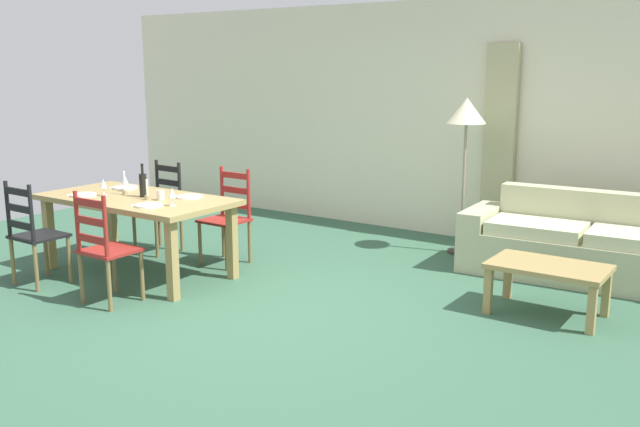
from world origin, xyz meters
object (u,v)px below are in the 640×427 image
dining_chair_near_left (34,234)px  dining_chair_far_right (228,216)px  standing_lamp (466,120)px  couch (589,248)px  wine_glass_near_right (172,193)px  dining_table (137,206)px  coffee_table (548,272)px  wine_glass_near_left (103,184)px  coffee_cup_primary (161,195)px  wine_bottle (143,185)px  dining_chair_near_right (105,248)px  dining_chair_far_left (161,207)px  wine_glass_far_left (125,180)px

dining_chair_near_left → dining_chair_far_right: 1.81m
standing_lamp → dining_chair_far_right: bearing=-136.9°
dining_chair_far_right → couch: (3.14, 1.50, -0.19)m
dining_chair_near_left → wine_glass_near_right: bearing=31.1°
dining_table → dining_chair_far_right: (0.46, 0.77, -0.19)m
dining_table → standing_lamp: (2.25, 2.45, 0.75)m
coffee_table → wine_glass_near_left: bearing=-162.9°
coffee_cup_primary → couch: size_ratio=0.04×
standing_lamp → dining_table: bearing=-132.6°
wine_bottle → standing_lamp: 3.30m
dining_table → couch: couch is taller
wine_glass_near_right → couch: (2.99, 2.39, -0.57)m
dining_table → wine_bottle: size_ratio=6.01×
dining_chair_near_left → standing_lamp: standing_lamp is taller
dining_chair_near_right → coffee_cup_primary: (-0.14, 0.77, 0.32)m
wine_glass_near_right → standing_lamp: size_ratio=0.10×
dining_chair_far_left → wine_glass_near_right: dining_chair_far_left is taller
dining_chair_near_right → wine_glass_far_left: (-0.77, 0.89, 0.38)m
wine_bottle → couch: (3.53, 2.23, -0.58)m
dining_table → standing_lamp: standing_lamp is taller
couch → dining_chair_far_right: bearing=-154.5°
dining_chair_far_right → dining_chair_near_right: bearing=-90.0°
coffee_cup_primary → wine_bottle: bearing=175.5°
dining_chair_near_left → coffee_cup_primary: dining_chair_near_left is taller
dining_chair_far_right → couch: dining_chair_far_right is taller
wine_glass_near_left → coffee_cup_primary: 0.63m
wine_glass_near_right → wine_glass_far_left: same height
wine_glass_far_left → coffee_cup_primary: (0.63, -0.13, -0.07)m
dining_table → coffee_cup_primary: size_ratio=21.11×
dining_chair_far_left → wine_bottle: wine_bottle is taller
dining_table → dining_chair_near_right: 0.90m
dining_chair_near_left → coffee_table: (4.07, 1.83, -0.12)m
dining_chair_near_left → standing_lamp: bearing=49.7°
standing_lamp → wine_glass_near_right: bearing=-122.6°
wine_glass_near_left → coffee_table: 4.08m
wine_glass_far_left → coffee_cup_primary: size_ratio=1.79×
dining_chair_near_left → coffee_table: size_ratio=1.07×
dining_table → wine_glass_far_left: 0.40m
dining_chair_far_left → coffee_table: 4.06m
wine_glass_near_right → coffee_table: size_ratio=0.18×
dining_chair_near_right → dining_chair_far_left: (-0.92, 1.48, 0.00)m
dining_table → dining_chair_near_right: bearing=-58.8°
standing_lamp → wine_glass_far_left: bearing=-138.0°
dining_chair_near_left → dining_chair_far_right: (0.95, 1.55, 0.00)m
wine_glass_far_left → couch: wine_glass_far_left is taller
coffee_table → standing_lamp: (-1.33, 1.40, 1.06)m
dining_chair_far_right → wine_glass_near_right: bearing=-80.2°
dining_chair_far_right → wine_glass_near_left: size_ratio=5.96×
dining_chair_far_left → dining_chair_far_right: bearing=2.8°
wine_bottle → coffee_cup_primary: size_ratio=3.51×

